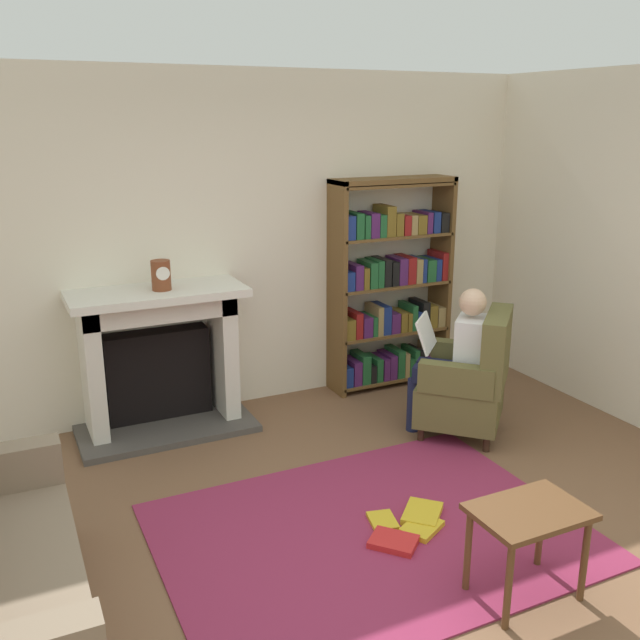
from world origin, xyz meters
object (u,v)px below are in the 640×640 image
Objects in this scene: mantel_clock at (161,275)px; bookshelf at (391,287)px; side_table at (529,524)px; seated_reader at (456,355)px; armchair_reading at (470,381)px; fireplace at (159,355)px.

bookshelf is at bearing 3.79° from mantel_clock.
bookshelf reaches higher than side_table.
mantel_clock is 3.04m from side_table.
bookshelf is (2.04, 0.13, -0.33)m from mantel_clock.
mantel_clock is 2.26m from seated_reader.
mantel_clock reaches higher than seated_reader.
mantel_clock is 2.07m from bookshelf.
seated_reader is at bearing -26.16° from mantel_clock.
side_table is (-0.90, -1.66, -0.01)m from armchair_reading.
side_table is at bearing -107.76° from bookshelf.
seated_reader reaches higher than armchair_reading.
fireplace is 0.65m from mantel_clock.
mantel_clock is at bearing -71.78° from fireplace.
fireplace is 2.36× the size of side_table.
seated_reader is at bearing -94.57° from bookshelf.
mantel_clock is 0.19× the size of seated_reader.
bookshelf reaches higher than seated_reader.
seated_reader reaches higher than side_table.
armchair_reading is at bearing -27.10° from mantel_clock.
armchair_reading is 1.73× the size of side_table.
armchair_reading reaches higher than side_table.
bookshelf is at bearing 1.01° from fireplace.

